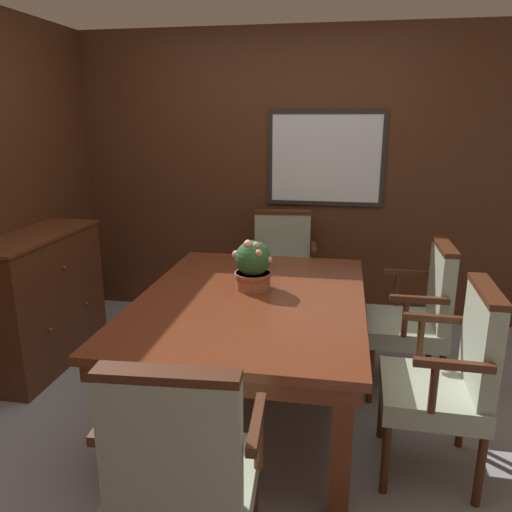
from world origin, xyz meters
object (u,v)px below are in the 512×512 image
(potted_plant, at_px, (253,265))
(sideboard_cabinet, at_px, (41,300))
(chair_right_near, at_px, (450,374))
(dining_table, at_px, (252,311))
(chair_right_far, at_px, (418,312))
(chair_head_near, at_px, (182,469))
(chair_head_far, at_px, (282,267))

(potted_plant, bearing_deg, sideboard_cabinet, 172.37)
(chair_right_near, bearing_deg, dining_table, -107.98)
(dining_table, relative_size, chair_right_far, 1.78)
(chair_right_far, xyz_separation_m, potted_plant, (-1.01, -0.29, 0.34))
(chair_head_near, bearing_deg, chair_right_near, -144.37)
(dining_table, xyz_separation_m, sideboard_cabinet, (-1.59, 0.35, -0.17))
(chair_right_far, relative_size, sideboard_cabinet, 0.90)
(chair_right_near, distance_m, sideboard_cabinet, 2.73)
(chair_right_near, bearing_deg, potted_plant, -113.98)
(chair_head_far, bearing_deg, dining_table, -95.67)
(chair_right_near, height_order, chair_right_far, same)
(dining_table, bearing_deg, potted_plant, 97.02)
(chair_head_near, bearing_deg, chair_head_far, -94.62)
(chair_head_far, xyz_separation_m, chair_right_near, (1.02, -1.63, 0.00))
(chair_head_far, height_order, chair_right_far, same)
(chair_head_near, bearing_deg, potted_plant, -93.85)
(chair_head_near, bearing_deg, dining_table, -94.63)
(chair_head_far, distance_m, chair_right_far, 1.29)
(chair_right_far, height_order, sideboard_cabinet, chair_right_far)
(chair_head_far, relative_size, chair_head_near, 1.00)
(dining_table, bearing_deg, chair_head_near, -90.83)
(chair_head_near, bearing_deg, sideboard_cabinet, -49.09)
(chair_right_far, xyz_separation_m, chair_head_near, (-1.02, -1.67, 0.00))
(chair_right_near, height_order, potted_plant, potted_plant)
(chair_right_near, bearing_deg, chair_head_near, -48.95)
(chair_right_near, relative_size, sideboard_cabinet, 0.90)
(potted_plant, xyz_separation_m, sideboard_cabinet, (-1.57, 0.21, -0.40))
(chair_head_far, xyz_separation_m, chair_head_near, (-0.04, -2.50, 0.00))
(sideboard_cabinet, bearing_deg, chair_head_far, 29.57)
(dining_table, distance_m, chair_right_near, 1.11)
(chair_head_near, relative_size, sideboard_cabinet, 0.90)
(dining_table, distance_m, chair_right_far, 1.09)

